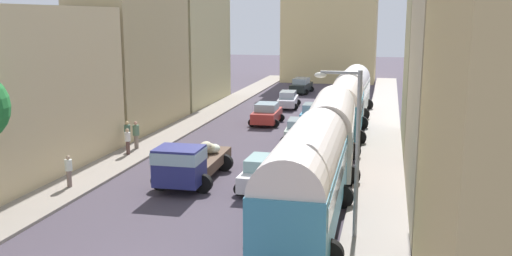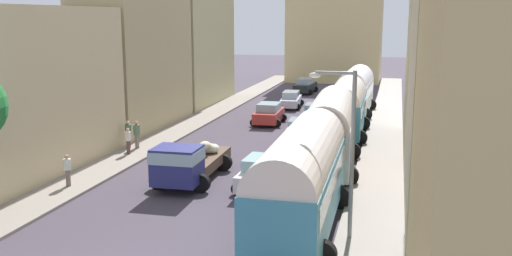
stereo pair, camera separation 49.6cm
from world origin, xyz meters
name	(u,v)px [view 2 (the right image)]	position (x,y,z in m)	size (l,w,h in m)	color
ground_plane	(286,127)	(0.00, 27.00, 0.00)	(154.00, 154.00, 0.00)	#463E49
sidewalk_left	(196,121)	(-7.25, 27.00, 0.07)	(2.50, 70.00, 0.14)	gray
sidewalk_right	(385,130)	(7.25, 27.00, 0.07)	(2.50, 70.00, 0.14)	#ADA29A
building_left_1	(28,91)	(-10.69, 11.46, 4.35)	(4.39, 12.71, 8.70)	beige
building_left_2	(135,37)	(-10.66, 23.97, 6.66)	(4.75, 11.54, 13.26)	tan
building_left_3	(192,41)	(-10.86, 36.19, 5.87)	(5.20, 11.85, 11.69)	tan
building_right_1	(469,80)	(10.85, 11.08, 5.55)	(5.16, 11.96, 11.04)	tan
building_right_2	(459,46)	(11.49, 22.69, 6.40)	(5.98, 9.82, 12.80)	tan
distant_church	(335,25)	(0.00, 58.43, 7.08)	(11.56, 7.51, 19.94)	tan
parked_bus_0	(302,176)	(4.60, 6.50, 2.24)	(3.44, 9.96, 4.08)	teal
parked_bus_1	(330,129)	(4.60, 15.50, 2.30)	(3.52, 8.42, 4.16)	beige
parked_bus_2	(346,106)	(4.60, 24.50, 2.13)	(3.35, 8.22, 3.88)	teal
parked_bus_3	(356,89)	(4.60, 33.50, 2.17)	(3.38, 8.23, 3.93)	silver
cargo_truck_0	(188,161)	(-1.87, 11.36, 1.14)	(3.11, 6.59, 2.19)	navy
car_0	(269,114)	(-1.51, 27.68, 0.81)	(2.45, 4.04, 1.63)	#BB332C
car_1	(291,100)	(-1.31, 35.81, 0.75)	(2.32, 4.43, 1.50)	silver
car_2	(305,86)	(-1.64, 45.84, 0.81)	(2.46, 4.49, 1.63)	#1F2625
car_3	(261,173)	(1.83, 11.38, 0.79)	(2.28, 3.84, 1.59)	silver
car_4	(301,131)	(1.94, 21.97, 0.78)	(2.43, 3.76, 1.54)	silver
car_5	(315,114)	(1.90, 28.86, 0.76)	(2.32, 3.66, 1.52)	#3592C2
pedestrian_0	(128,140)	(-7.33, 15.75, 0.98)	(0.46, 0.46, 1.71)	brown
pedestrian_2	(128,133)	(-8.04, 17.18, 1.06)	(0.52, 0.52, 1.85)	brown
pedestrian_3	(68,169)	(-7.19, 9.18, 0.96)	(0.44, 0.44, 1.68)	#77645E
pedestrian_4	(137,134)	(-7.51, 17.28, 1.04)	(0.45, 0.45, 1.83)	gray
streetlamp_near	(346,141)	(6.27, 6.10, 3.78)	(1.70, 0.28, 6.31)	gray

